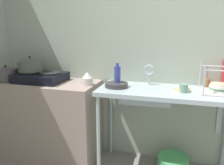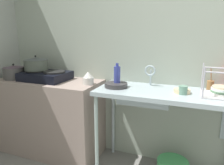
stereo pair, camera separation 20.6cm
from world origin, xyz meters
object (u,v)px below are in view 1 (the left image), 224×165
small_bowl_on_drainboard (182,89)px  utensil_jar (207,82)px  cup_by_rack (183,88)px  percolator (87,79)px  stove (41,77)px  pot_beside_stove (6,74)px  frying_pan (116,85)px  bottle_by_sink (117,76)px  pot_on_left_burner (30,65)px  sink_basin (146,95)px  faucet (149,71)px  dish_rack (219,88)px

small_bowl_on_drainboard → utensil_jar: (0.24, 0.21, 0.03)m
cup_by_rack → percolator: bearing=178.6°
stove → utensil_jar: 1.74m
pot_beside_stove → small_bowl_on_drainboard: size_ratio=1.70×
stove → frying_pan: (0.87, -0.02, -0.03)m
bottle_by_sink → utensil_jar: (0.86, 0.22, -0.06)m
pot_on_left_burner → bottle_by_sink: size_ratio=1.13×
cup_by_rack → bottle_by_sink: (-0.62, 0.04, 0.07)m
sink_basin → faucet: bearing=87.2°
percolator → sink_basin: percolator is taller
faucet → dish_rack: (0.63, -0.14, -0.10)m
pot_beside_stove → bottle_by_sink: 1.26m
stove → small_bowl_on_drainboard: bearing=0.1°
faucet → cup_by_rack: 0.40m
utensil_jar → bottle_by_sink: bearing=-165.7°
pot_beside_stove → sink_basin: size_ratio=0.53×
cup_by_rack → utensil_jar: utensil_jar is taller
pot_on_left_burner → small_bowl_on_drainboard: bearing=0.1°
pot_beside_stove → bottle_by_sink: size_ratio=1.04×
stove → percolator: percolator is taller
faucet → small_bowl_on_drainboard: (0.32, -0.15, -0.12)m
faucet → bottle_by_sink: 0.34m
faucet → bottle_by_sink: bearing=-152.3°
pot_on_left_burner → sink_basin: 1.31m
sink_basin → small_bowl_on_drainboard: small_bowl_on_drainboard is taller
stove → dish_rack: size_ratio=1.68×
pot_beside_stove → frying_pan: pot_beside_stove is taller
cup_by_rack → sink_basin: bearing=173.9°
cup_by_rack → small_bowl_on_drainboard: cup_by_rack is taller
pot_on_left_burner → cup_by_rack: pot_on_left_burner is taller
stove → frying_pan: bearing=-1.3°
faucet → dish_rack: 0.65m
pot_on_left_burner → bottle_by_sink: pot_on_left_burner is taller
pot_on_left_burner → utensil_jar: bearing=6.6°
pot_beside_stove → utensil_jar: utensil_jar is taller
percolator → sink_basin: 0.62m
stove → small_bowl_on_drainboard: size_ratio=3.55×
stove → frying_pan: stove is taller
pot_beside_stove → dish_rack: bearing=2.4°
faucet → bottle_by_sink: (-0.30, -0.16, -0.04)m
stove → pot_on_left_burner: bearing=180.0°
bottle_by_sink → faucet: bearing=27.7°
sink_basin → cup_by_rack: (0.34, -0.04, 0.10)m
pot_on_left_burner → frying_pan: pot_on_left_burner is taller
cup_by_rack → bottle_by_sink: bottle_by_sink is taller
pot_beside_stove → bottle_by_sink: bearing=3.4°
percolator → bottle_by_sink: (0.31, 0.02, 0.04)m
frying_pan → dish_rack: bearing=2.1°
faucet → stove: bearing=-172.5°
pot_on_left_burner → utensil_jar: size_ratio=1.27×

